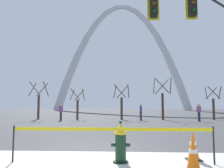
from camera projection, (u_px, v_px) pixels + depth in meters
name	position (u px, v px, depth m)	size (l,w,h in m)	color
ground_plane	(95.00, 152.00, 6.74)	(240.00, 240.00, 0.00)	#3D3D3F
fire_hydrant	(121.00, 143.00, 5.54)	(0.46, 0.48, 0.99)	black
caution_tape_barrier	(111.00, 138.00, 5.45)	(4.79, 0.06, 0.88)	#232326
traffic_cone_by_hydrant	(193.00, 146.00, 5.77)	(0.36, 0.36, 0.73)	black
traffic_cone_mid_sidewalk	(193.00, 154.00, 4.77)	(0.36, 0.36, 0.73)	black
traffic_signal_gantry	(223.00, 24.00, 8.24)	(6.42, 0.44, 6.00)	#232326
monument_arch	(122.00, 63.00, 77.53)	(45.53, 2.16, 36.38)	silver
tree_far_left	(39.00, 103.00, 24.21)	(1.82, 1.83, 3.93)	brown
tree_left_mid	(78.00, 105.00, 25.15)	(1.52, 1.53, 3.25)	brown
tree_center_left	(122.00, 104.00, 23.71)	(1.66, 1.67, 3.57)	#473323
tree_center_right	(163.00, 101.00, 23.32)	(1.94, 1.95, 4.22)	#473323
tree_right_mid	(213.00, 105.00, 23.36)	(1.56, 1.57, 3.35)	#473323
pedestrian_walking_left	(61.00, 112.00, 22.35)	(0.37, 0.39, 1.59)	#38383D
pedestrian_standing_center	(141.00, 112.00, 21.97)	(0.22, 0.34, 1.59)	#38383D
pedestrian_walking_right	(199.00, 112.00, 20.53)	(0.38, 0.39, 1.59)	#232847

